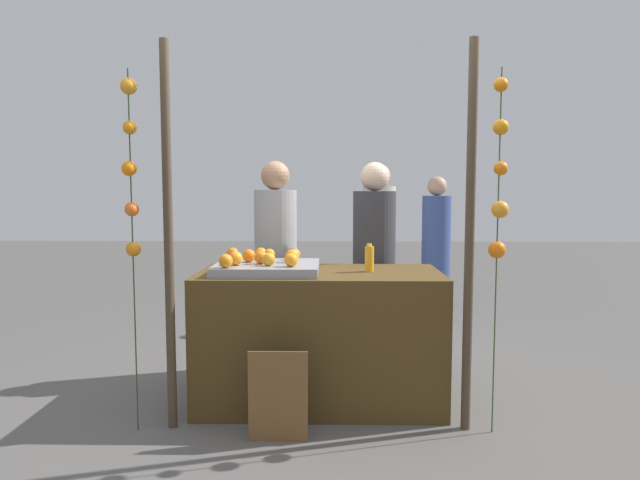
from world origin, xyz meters
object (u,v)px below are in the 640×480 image
stall_counter (320,337)px  chalkboard_sign (278,397)px  orange_1 (232,253)px  vendor_right (374,276)px  juice_bottle (369,259)px  vendor_left (276,274)px  orange_0 (261,257)px

stall_counter → chalkboard_sign: 0.69m
orange_1 → vendor_right: size_ratio=0.05×
stall_counter → orange_1: orange_1 is taller
juice_bottle → vendor_left: vendor_left is taller
stall_counter → juice_bottle: size_ratio=8.64×
vendor_left → orange_1: bearing=-116.1°
vendor_left → chalkboard_sign: bearing=-84.2°
orange_0 → orange_1: 0.33m
orange_1 → chalkboard_sign: size_ratio=0.16×
orange_1 → juice_bottle: bearing=-10.0°
orange_1 → vendor_left: vendor_left is taller
orange_1 → vendor_left: size_ratio=0.05×
stall_counter → chalkboard_sign: size_ratio=3.01×
stall_counter → orange_0: (-0.39, -0.07, 0.55)m
orange_0 → chalkboard_sign: 0.94m
chalkboard_sign → vendor_left: (-0.13, 1.31, 0.52)m
orange_0 → vendor_right: (0.80, 0.71, -0.23)m
chalkboard_sign → vendor_right: vendor_right is taller
orange_1 → chalkboard_sign: bearing=-63.7°
chalkboard_sign → orange_0: bearing=106.2°
vendor_right → stall_counter: bearing=-123.1°
juice_bottle → chalkboard_sign: (-0.56, -0.62, -0.73)m
orange_0 → orange_1: orange_0 is taller
orange_0 → vendor_right: bearing=41.5°
orange_0 → chalkboard_sign: (0.16, -0.55, -0.74)m
orange_0 → juice_bottle: juice_bottle is taller
chalkboard_sign → vendor_right: (0.64, 1.26, 0.51)m
chalkboard_sign → vendor_left: size_ratio=0.32×
stall_counter → orange_1: 0.84m
vendor_left → vendor_right: size_ratio=1.01×
orange_1 → stall_counter: bearing=-14.9°
orange_1 → juice_bottle: 0.97m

